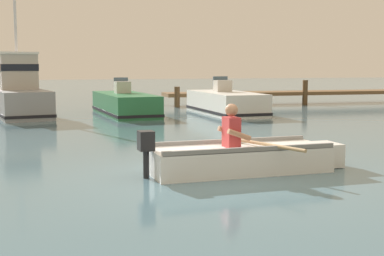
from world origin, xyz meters
name	(u,v)px	position (x,y,z in m)	size (l,w,h in m)	color
ground_plane	(209,177)	(0.00, 0.00, 0.00)	(120.00, 120.00, 0.00)	slate
wooden_dock	(299,93)	(8.99, 15.26, 0.51)	(13.00, 1.57, 1.13)	brown
rowboat_with_person	(243,157)	(0.70, 0.31, 0.25)	(3.72, 1.88, 1.19)	white
moored_boat_grey	(18,92)	(-3.60, 12.24, 0.85)	(2.58, 5.05, 4.25)	gray
moored_boat_green	(125,105)	(0.20, 11.63, 0.37)	(2.05, 4.86, 1.36)	#287042
moored_boat_white	(226,103)	(3.94, 11.04, 0.39)	(1.99, 4.54, 1.40)	white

